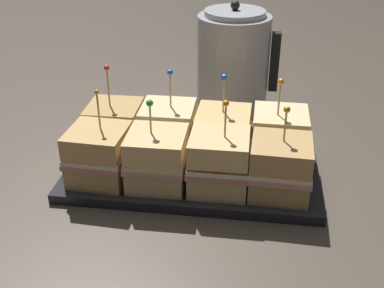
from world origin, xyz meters
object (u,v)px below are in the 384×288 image
(sandwich_back_far_left, at_px, (115,128))
(sandwich_back_far_right, at_px, (279,137))
(sandwich_front_center_left, at_px, (157,159))
(kettle_steel, at_px, (233,63))
(serving_platter, at_px, (192,173))
(sandwich_front_far_right, at_px, (280,167))
(sandwich_back_center_right, at_px, (223,135))
(sandwich_front_far_left, at_px, (99,155))
(sandwich_back_center_left, at_px, (168,130))
(sandwich_front_center_right, at_px, (219,162))

(sandwich_back_far_left, height_order, sandwich_back_far_right, sandwich_back_far_left)
(sandwich_front_center_left, height_order, sandwich_back_far_left, sandwich_back_far_left)
(sandwich_back_far_right, bearing_deg, kettle_steel, 111.31)
(sandwich_front_center_left, bearing_deg, serving_platter, 44.38)
(serving_platter, relative_size, kettle_steel, 1.79)
(sandwich_front_far_right, xyz_separation_m, sandwich_back_center_right, (-0.10, 0.10, 0.00))
(sandwich_front_far_left, distance_m, sandwich_back_center_left, 0.15)
(sandwich_front_center_left, xyz_separation_m, sandwich_back_far_left, (-0.10, 0.10, -0.00))
(serving_platter, relative_size, sandwich_back_center_left, 2.67)
(sandwich_front_center_right, distance_m, sandwich_front_far_right, 0.10)
(serving_platter, height_order, sandwich_front_far_left, sandwich_front_far_left)
(sandwich_front_far_right, bearing_deg, serving_platter, 161.38)
(sandwich_front_far_left, height_order, sandwich_back_center_left, sandwich_back_center_left)
(sandwich_back_center_left, bearing_deg, sandwich_front_far_left, -134.77)
(sandwich_back_center_left, height_order, sandwich_back_far_right, sandwich_back_center_left)
(sandwich_front_center_left, distance_m, kettle_steel, 0.38)
(serving_platter, height_order, sandwich_front_center_right, sandwich_front_center_right)
(serving_platter, distance_m, sandwich_front_center_right, 0.09)
(sandwich_front_center_left, xyz_separation_m, sandwich_back_far_right, (0.21, 0.10, 0.00))
(sandwich_back_far_left, relative_size, sandwich_back_center_left, 1.02)
(sandwich_back_far_left, xyz_separation_m, sandwich_back_center_right, (0.21, -0.00, 0.00))
(sandwich_front_far_left, distance_m, sandwich_back_far_left, 0.10)
(sandwich_back_center_left, relative_size, kettle_steel, 0.67)
(sandwich_front_center_left, bearing_deg, kettle_steel, 73.92)
(sandwich_front_center_right, relative_size, kettle_steel, 0.64)
(sandwich_front_far_left, xyz_separation_m, sandwich_back_far_right, (0.31, 0.10, 0.00))
(sandwich_front_center_left, bearing_deg, sandwich_back_center_left, 89.83)
(sandwich_back_far_left, bearing_deg, sandwich_front_far_right, -18.49)
(sandwich_back_center_right, distance_m, kettle_steel, 0.27)
(sandwich_front_center_right, xyz_separation_m, kettle_steel, (-0.00, 0.36, 0.05))
(sandwich_front_center_right, distance_m, kettle_steel, 0.37)
(sandwich_back_far_right, bearing_deg, sandwich_back_far_left, -180.00)
(sandwich_back_center_right, xyz_separation_m, sandwich_back_far_right, (0.10, 0.00, 0.00))
(sandwich_back_center_right, bearing_deg, sandwich_front_center_left, -135.48)
(serving_platter, height_order, sandwich_front_center_left, sandwich_front_center_left)
(sandwich_front_far_left, bearing_deg, sandwich_back_far_right, 18.41)
(sandwich_front_center_left, height_order, kettle_steel, kettle_steel)
(serving_platter, height_order, sandwich_back_center_left, sandwich_back_center_left)
(sandwich_front_far_left, bearing_deg, sandwich_back_center_left, 45.23)
(sandwich_back_center_left, bearing_deg, sandwich_back_far_right, -0.10)
(sandwich_back_center_right, bearing_deg, sandwich_front_far_right, -44.87)
(sandwich_back_far_left, bearing_deg, sandwich_front_far_left, -89.93)
(sandwich_front_center_right, bearing_deg, kettle_steel, 90.02)
(sandwich_back_far_right, relative_size, kettle_steel, 0.65)
(sandwich_back_far_left, bearing_deg, sandwich_back_center_right, -0.28)
(kettle_steel, bearing_deg, sandwich_back_far_left, -128.41)
(serving_platter, xyz_separation_m, sandwich_front_center_left, (-0.05, -0.05, 0.06))
(serving_platter, xyz_separation_m, sandwich_front_center_right, (0.05, -0.05, 0.06))
(sandwich_front_far_left, distance_m, kettle_steel, 0.42)
(sandwich_front_center_left, distance_m, sandwich_back_far_left, 0.14)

